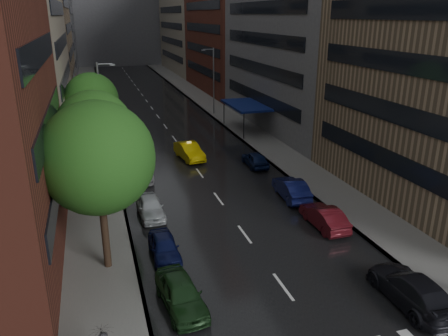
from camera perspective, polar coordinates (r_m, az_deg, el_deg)
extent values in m
cube|color=black|center=(65.55, -9.16, 7.41)|extent=(14.00, 140.00, 0.01)
cube|color=gray|center=(64.97, -17.09, 6.76)|extent=(4.00, 140.00, 0.15)
cube|color=gray|center=(67.31, -1.50, 8.02)|extent=(4.00, 140.00, 0.15)
cube|color=#937A5B|center=(77.90, -22.64, 16.26)|extent=(8.00, 28.00, 22.00)
cube|color=slate|center=(54.94, 8.89, 17.77)|extent=(8.00, 28.00, 24.00)
cube|color=gray|center=(110.15, -4.90, 19.68)|extent=(8.00, 32.00, 28.00)
cube|color=slate|center=(131.90, -14.11, 20.02)|extent=(40.00, 14.00, 32.00)
cylinder|color=#382619|center=(24.60, -15.36, -7.35)|extent=(0.40, 0.40, 5.18)
sphere|color=#1E5116|center=(23.16, -16.20, 1.27)|extent=(5.91, 5.91, 5.91)
cylinder|color=#382619|center=(32.84, -15.98, -0.99)|extent=(0.40, 0.40, 4.69)
sphere|color=#1E5116|center=(31.83, -16.56, 4.96)|extent=(5.36, 5.36, 5.36)
cylinder|color=#382619|center=(45.26, -16.50, 4.38)|extent=(0.40, 0.40, 4.50)
sphere|color=#1E5116|center=(44.55, -16.91, 8.58)|extent=(5.15, 5.15, 5.15)
imported|color=yellow|center=(42.67, -4.56, 2.22)|extent=(2.34, 5.04, 1.60)
imported|color=#193719|center=(21.84, -5.64, -16.01)|extent=(2.21, 4.56, 1.50)
imported|color=#0D123F|center=(25.90, -7.82, -10.18)|extent=(1.59, 3.89, 1.32)
imported|color=#ACB3B6|center=(30.96, -9.60, -5.02)|extent=(1.79, 4.22, 1.42)
imported|color=gray|center=(38.25, -11.23, -0.18)|extent=(2.29, 5.44, 1.57)
imported|color=black|center=(23.78, 23.37, -14.36)|extent=(2.35, 5.45, 1.56)
imported|color=#541018|center=(29.81, 12.95, -6.22)|extent=(1.56, 4.42, 1.45)
imported|color=#10154A|center=(33.87, 8.78, -2.66)|extent=(2.02, 4.84, 1.56)
imported|color=#0F1C47|center=(40.61, 4.08, 1.17)|extent=(1.73, 4.12, 1.39)
cylinder|color=gray|center=(44.47, -15.75, 7.38)|extent=(0.18, 0.18, 9.00)
cube|color=gray|center=(43.89, -14.39, 12.92)|extent=(0.50, 0.22, 0.16)
cylinder|color=gray|center=(61.47, -1.36, 11.26)|extent=(0.18, 0.18, 9.00)
cube|color=gray|center=(60.65, -2.71, 15.12)|extent=(0.50, 0.22, 0.16)
cube|color=navy|center=(52.68, 2.90, 8.21)|extent=(4.00, 8.00, 0.25)
cylinder|color=black|center=(48.99, 2.61, 5.55)|extent=(0.12, 0.12, 3.00)
cylinder|color=black|center=(56.02, 0.00, 7.34)|extent=(0.12, 0.12, 3.00)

